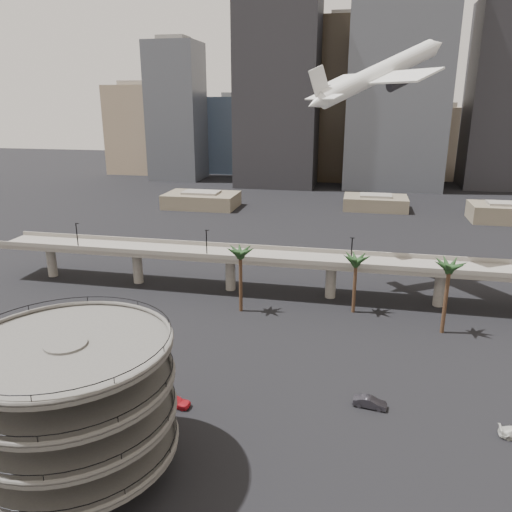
% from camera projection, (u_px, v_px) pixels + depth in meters
% --- Properties ---
extents(ground, '(700.00, 700.00, 0.00)m').
position_uv_depth(ground, '(202.00, 465.00, 57.58)').
color(ground, black).
rests_on(ground, ground).
extents(parking_ramp, '(22.20, 22.20, 17.35)m').
position_uv_depth(parking_ramp, '(72.00, 397.00, 53.47)').
color(parking_ramp, '#504E4B').
rests_on(parking_ramp, ground).
extents(overpass, '(130.00, 9.30, 14.70)m').
position_uv_depth(overpass, '(280.00, 261.00, 106.78)').
color(overpass, slate).
rests_on(overpass, ground).
extents(palm_trees, '(42.40, 10.40, 14.00)m').
position_uv_depth(palm_trees, '(345.00, 262.00, 93.14)').
color(palm_trees, '#48311F').
rests_on(palm_trees, ground).
extents(low_buildings, '(135.00, 27.50, 6.80)m').
position_uv_depth(low_buildings, '(335.00, 204.00, 188.32)').
color(low_buildings, brown).
rests_on(low_buildings, ground).
extents(skyline, '(269.00, 86.00, 108.07)m').
position_uv_depth(skyline, '(364.00, 102.00, 245.68)').
color(skyline, gray).
rests_on(skyline, ground).
extents(airborne_jet, '(30.11, 29.10, 16.67)m').
position_uv_depth(airborne_jet, '(378.00, 74.00, 104.36)').
color(airborne_jet, silver).
rests_on(airborne_jet, ground).
extents(car_a, '(4.67, 2.18, 1.55)m').
position_uv_depth(car_a, '(174.00, 401.00, 68.45)').
color(car_a, red).
rests_on(car_a, ground).
extents(car_b, '(4.74, 2.19, 1.50)m').
position_uv_depth(car_b, '(370.00, 402.00, 68.24)').
color(car_b, '#242329').
rests_on(car_b, ground).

